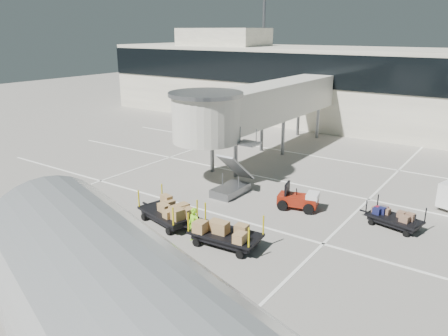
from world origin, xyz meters
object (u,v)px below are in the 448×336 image
(baggage_tug, at_px, (299,200))
(ground_worker, at_px, (194,225))
(box_cart_far, at_px, (167,212))
(suitcase_cart, at_px, (395,219))
(box_cart_near, at_px, (225,234))
(belt_loader, at_px, (204,112))

(baggage_tug, bearing_deg, ground_worker, -123.37)
(box_cart_far, bearing_deg, suitcase_cart, 45.89)
(suitcase_cart, bearing_deg, ground_worker, -124.60)
(baggage_tug, height_order, box_cart_far, box_cart_far)
(baggage_tug, bearing_deg, box_cart_far, -143.35)
(box_cart_near, distance_m, ground_worker, 1.61)
(baggage_tug, height_order, belt_loader, belt_loader)
(baggage_tug, distance_m, suitcase_cart, 5.18)
(box_cart_far, height_order, ground_worker, ground_worker)
(box_cart_near, relative_size, ground_worker, 2.44)
(suitcase_cart, relative_size, belt_loader, 0.71)
(box_cart_near, relative_size, box_cart_far, 1.00)
(box_cart_near, bearing_deg, belt_loader, 124.45)
(box_cart_far, distance_m, belt_loader, 28.42)
(suitcase_cart, distance_m, ground_worker, 10.39)
(baggage_tug, bearing_deg, belt_loader, 125.51)
(box_cart_near, height_order, ground_worker, ground_worker)
(box_cart_far, xyz_separation_m, belt_loader, (-15.68, 23.71, 0.19))
(box_cart_far, bearing_deg, ground_worker, -4.42)
(suitcase_cart, height_order, belt_loader, belt_loader)
(suitcase_cart, relative_size, box_cart_far, 0.81)
(box_cart_near, xyz_separation_m, ground_worker, (-1.51, -0.48, 0.27))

